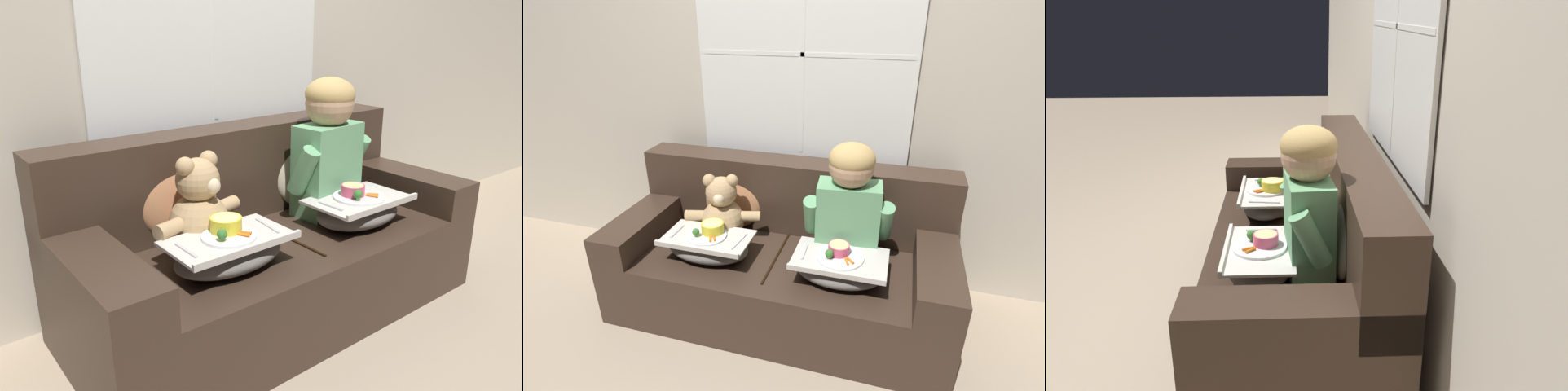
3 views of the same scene
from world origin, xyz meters
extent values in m
plane|color=tan|center=(0.00, 0.00, 0.00)|extent=(14.00, 14.00, 0.00)
cube|color=beige|center=(0.00, 0.53, 1.30)|extent=(8.00, 0.05, 2.60)
cube|color=white|center=(0.00, 0.48, 1.44)|extent=(1.30, 0.02, 1.22)
cube|color=black|center=(0.00, 0.49, 1.44)|extent=(1.25, 0.01, 1.17)
cube|color=white|center=(0.00, 0.48, 1.44)|extent=(0.02, 0.02, 1.17)
cube|color=white|center=(0.00, 0.48, 1.44)|extent=(1.25, 0.02, 0.02)
cube|color=#38281E|center=(0.00, 0.00, 0.20)|extent=(1.92, 0.85, 0.40)
cube|color=#38281E|center=(0.00, 0.31, 0.63)|extent=(1.92, 0.22, 0.45)
cube|color=#38281E|center=(-0.85, 0.00, 0.48)|extent=(0.22, 0.85, 0.16)
cube|color=#38281E|center=(0.85, 0.00, 0.48)|extent=(0.22, 0.85, 0.16)
cube|color=black|center=(0.00, -0.02, 0.40)|extent=(0.01, 0.59, 0.01)
ellipsoid|color=#C1B293|center=(0.37, 0.23, 0.60)|extent=(0.42, 0.20, 0.44)
ellipsoid|color=#B2754C|center=(-0.37, 0.23, 0.60)|extent=(0.39, 0.19, 0.41)
cube|color=#66A370|center=(0.37, 0.06, 0.63)|extent=(0.35, 0.21, 0.45)
sphere|color=tan|center=(0.37, 0.06, 0.95)|extent=(0.23, 0.23, 0.23)
ellipsoid|color=tan|center=(0.37, 0.06, 0.99)|extent=(0.24, 0.24, 0.16)
cylinder|color=#66A370|center=(0.18, 0.02, 0.66)|extent=(0.10, 0.18, 0.25)
cylinder|color=#66A370|center=(0.56, 0.06, 0.66)|extent=(0.10, 0.18, 0.25)
sphere|color=tan|center=(-0.37, 0.06, 0.53)|extent=(0.25, 0.25, 0.25)
sphere|color=tan|center=(-0.37, 0.06, 0.71)|extent=(0.18, 0.18, 0.18)
sphere|color=tan|center=(-0.43, 0.04, 0.78)|extent=(0.08, 0.08, 0.08)
sphere|color=tan|center=(-0.31, 0.08, 0.78)|extent=(0.08, 0.08, 0.08)
sphere|color=beige|center=(-0.35, -0.02, 0.70)|extent=(0.07, 0.07, 0.07)
sphere|color=black|center=(-0.35, -0.04, 0.71)|extent=(0.02, 0.02, 0.02)
cylinder|color=tan|center=(-0.53, 0.02, 0.55)|extent=(0.14, 0.09, 0.07)
cylinder|color=tan|center=(-0.21, 0.10, 0.55)|extent=(0.14, 0.09, 0.07)
cylinder|color=tan|center=(-0.39, -0.08, 0.43)|extent=(0.09, 0.13, 0.07)
cylinder|color=tan|center=(-0.28, -0.05, 0.43)|extent=(0.09, 0.13, 0.07)
ellipsoid|color=slate|center=(0.37, -0.15, 0.46)|extent=(0.46, 0.30, 0.12)
cube|color=beige|center=(0.37, -0.15, 0.52)|extent=(0.48, 0.31, 0.01)
cube|color=beige|center=(0.37, -0.30, 0.54)|extent=(0.48, 0.02, 0.02)
cylinder|color=silver|center=(0.37, -0.15, 0.54)|extent=(0.24, 0.24, 0.01)
cylinder|color=#D64C70|center=(0.36, -0.13, 0.57)|extent=(0.11, 0.11, 0.05)
cylinder|color=#E5D189|center=(0.36, -0.13, 0.59)|extent=(0.10, 0.10, 0.01)
sphere|color=#38702D|center=(0.32, -0.19, 0.57)|extent=(0.04, 0.04, 0.04)
cylinder|color=#7A9E56|center=(0.32, -0.19, 0.55)|extent=(0.02, 0.02, 0.02)
cylinder|color=orange|center=(0.41, -0.20, 0.55)|extent=(0.03, 0.06, 0.01)
cylinder|color=orange|center=(0.43, -0.19, 0.55)|extent=(0.04, 0.05, 0.01)
cube|color=silver|center=(0.18, -0.15, 0.53)|extent=(0.02, 0.14, 0.01)
ellipsoid|color=slate|center=(-0.37, -0.15, 0.46)|extent=(0.47, 0.28, 0.12)
cube|color=beige|center=(-0.37, -0.15, 0.52)|extent=(0.49, 0.29, 0.01)
cube|color=beige|center=(-0.37, -0.29, 0.54)|extent=(0.49, 0.02, 0.02)
cylinder|color=silver|center=(-0.37, -0.15, 0.54)|extent=(0.21, 0.21, 0.01)
cylinder|color=yellow|center=(-0.35, -0.11, 0.57)|extent=(0.13, 0.13, 0.06)
cylinder|color=#E5D189|center=(-0.35, -0.11, 0.60)|extent=(0.11, 0.11, 0.01)
sphere|color=#38702D|center=(-0.42, -0.18, 0.57)|extent=(0.04, 0.04, 0.04)
cylinder|color=#7A9E56|center=(-0.42, -0.18, 0.55)|extent=(0.02, 0.02, 0.02)
cylinder|color=orange|center=(-0.33, -0.19, 0.55)|extent=(0.04, 0.06, 0.01)
cylinder|color=orange|center=(-0.32, -0.18, 0.55)|extent=(0.04, 0.05, 0.01)
cube|color=silver|center=(-0.56, -0.15, 0.53)|extent=(0.01, 0.14, 0.01)
cube|color=silver|center=(-0.18, -0.15, 0.53)|extent=(0.03, 0.17, 0.01)
camera|label=1|loc=(-1.38, -1.63, 1.32)|focal=35.00mm
camera|label=2|loc=(0.58, -1.90, 1.70)|focal=28.00mm
camera|label=3|loc=(2.38, -0.03, 1.52)|focal=35.00mm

